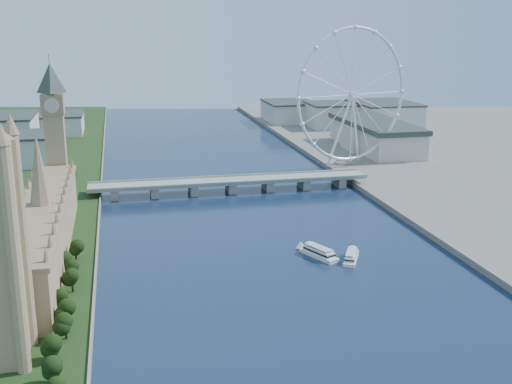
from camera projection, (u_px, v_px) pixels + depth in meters
name	position (u px, v px, depth m)	size (l,w,h in m)	color
tree_row	(59.00, 328.00, 261.28)	(7.43, 199.43, 18.75)	black
parliament_range	(44.00, 230.00, 353.95)	(24.00, 200.00, 70.00)	tan
big_ben	(54.00, 117.00, 443.75)	(20.02, 20.02, 110.00)	tan
westminster_bridge	(231.00, 183.00, 506.19)	(220.00, 22.00, 9.50)	gray
london_eye	(352.00, 95.00, 567.47)	(113.60, 39.12, 124.30)	silver
county_hall	(374.00, 152.00, 666.79)	(54.00, 144.00, 35.00)	beige
city_skyline	(225.00, 121.00, 757.38)	(505.00, 280.00, 32.00)	beige
tour_boat_near	(319.00, 257.00, 365.79)	(7.60, 29.73, 6.57)	silver
tour_boat_far	(351.00, 260.00, 360.48)	(6.72, 26.49, 5.82)	silver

